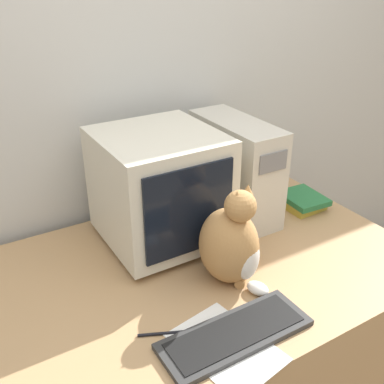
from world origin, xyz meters
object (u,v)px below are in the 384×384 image
(cat, at_px, (232,244))
(pen, at_px, (163,333))
(computer_tower, at_px, (235,168))
(keyboard, at_px, (235,334))
(book_stack, at_px, (302,201))
(crt_monitor, at_px, (160,188))

(cat, distance_m, pen, 0.36)
(cat, bearing_deg, computer_tower, 33.42)
(computer_tower, xyz_separation_m, keyboard, (-0.41, -0.59, -0.19))
(pen, bearing_deg, book_stack, 22.43)
(crt_monitor, xyz_separation_m, book_stack, (0.64, -0.09, -0.19))
(cat, height_order, pen, cat)
(keyboard, bearing_deg, pen, 146.88)
(computer_tower, distance_m, keyboard, 0.74)
(crt_monitor, bearing_deg, computer_tower, 5.31)
(crt_monitor, xyz_separation_m, keyboard, (-0.05, -0.56, -0.21))
(computer_tower, bearing_deg, book_stack, -23.24)
(keyboard, height_order, cat, cat)
(computer_tower, distance_m, book_stack, 0.35)
(keyboard, xyz_separation_m, cat, (0.14, 0.22, 0.13))
(cat, bearing_deg, pen, 179.29)
(crt_monitor, relative_size, cat, 1.25)
(crt_monitor, relative_size, keyboard, 0.97)
(cat, bearing_deg, book_stack, 4.40)
(computer_tower, xyz_separation_m, pen, (-0.59, -0.48, -0.20))
(book_stack, bearing_deg, crt_monitor, 172.29)
(keyboard, distance_m, pen, 0.21)
(computer_tower, height_order, book_stack, computer_tower)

